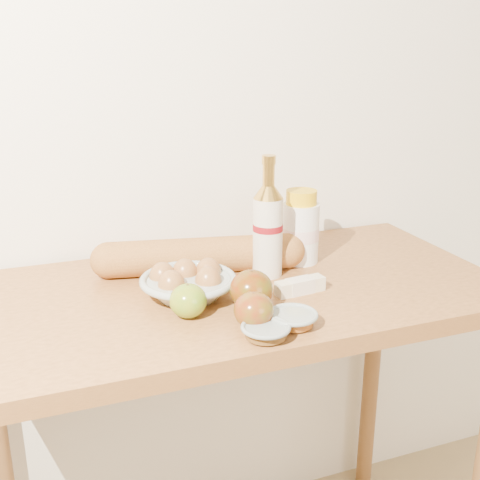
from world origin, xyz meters
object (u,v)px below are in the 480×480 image
Objects in this scene: bourbon_bottle at (268,228)px; baguette at (200,255)px; table at (235,336)px; cream_bottle at (300,229)px; egg_bowl at (188,283)px.

bourbon_bottle is 0.55× the size of baguette.
bourbon_bottle is at bearing 24.04° from table.
bourbon_bottle is 0.13m from cream_bottle.
cream_bottle is 0.34m from egg_bowl.
baguette is at bearing 62.66° from egg_bowl.
table is 4.24× the size of bourbon_bottle.
baguette is (-0.05, 0.11, 0.17)m from table.
bourbon_bottle reaches higher than cream_bottle.
bourbon_bottle is at bearing -177.78° from cream_bottle.
bourbon_bottle reaches higher than egg_bowl.
cream_bottle is at bearing 19.19° from egg_bowl.
bourbon_bottle reaches higher than baguette.
cream_bottle reaches higher than baguette.
cream_bottle is (0.21, 0.10, 0.21)m from table.
bourbon_bottle is 1.25× the size of egg_bowl.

